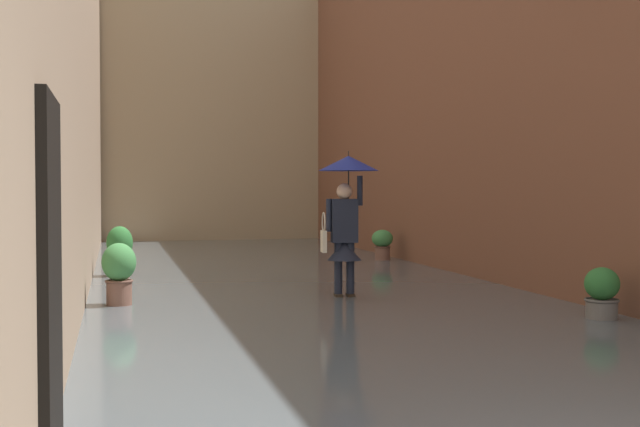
{
  "coord_description": "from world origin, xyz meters",
  "views": [
    {
      "loc": [
        2.89,
        2.91,
        1.66
      ],
      "look_at": [
        -0.15,
        -9.27,
        1.26
      ],
      "focal_mm": 46.18,
      "sensor_mm": 36.0,
      "label": 1
    }
  ],
  "objects_px": {
    "person_wading": "(346,201)",
    "potted_plant_mid_left": "(602,294)",
    "potted_plant_near_right": "(120,250)",
    "potted_plant_far_right": "(119,272)",
    "potted_plant_near_left": "(382,244)"
  },
  "relations": [
    {
      "from": "person_wading",
      "to": "potted_plant_mid_left",
      "type": "xyz_separation_m",
      "value": [
        -2.47,
        2.74,
        -1.1
      ]
    },
    {
      "from": "person_wading",
      "to": "potted_plant_mid_left",
      "type": "height_order",
      "value": "person_wading"
    },
    {
      "from": "person_wading",
      "to": "potted_plant_near_left",
      "type": "xyz_separation_m",
      "value": [
        -2.43,
        -5.62,
        -1.04
      ]
    },
    {
      "from": "potted_plant_near_right",
      "to": "potted_plant_near_left",
      "type": "xyz_separation_m",
      "value": [
        -5.64,
        -1.94,
        -0.11
      ]
    },
    {
      "from": "potted_plant_near_right",
      "to": "potted_plant_near_left",
      "type": "distance_m",
      "value": 5.97
    },
    {
      "from": "potted_plant_far_right",
      "to": "potted_plant_near_left",
      "type": "bearing_deg",
      "value": -134.7
    },
    {
      "from": "potted_plant_mid_left",
      "to": "potted_plant_near_right",
      "type": "bearing_deg",
      "value": -48.47
    },
    {
      "from": "potted_plant_far_right",
      "to": "person_wading",
      "type": "bearing_deg",
      "value": -178.01
    },
    {
      "from": "potted_plant_near_right",
      "to": "potted_plant_far_right",
      "type": "bearing_deg",
      "value": 89.55
    },
    {
      "from": "person_wading",
      "to": "potted_plant_far_right",
      "type": "relative_size",
      "value": 2.42
    },
    {
      "from": "person_wading",
      "to": "potted_plant_near_left",
      "type": "height_order",
      "value": "person_wading"
    },
    {
      "from": "potted_plant_mid_left",
      "to": "potted_plant_far_right",
      "type": "distance_m",
      "value": 6.29
    },
    {
      "from": "potted_plant_near_right",
      "to": "potted_plant_mid_left",
      "type": "xyz_separation_m",
      "value": [
        -5.69,
        6.42,
        -0.18
      ]
    },
    {
      "from": "person_wading",
      "to": "potted_plant_near_right",
      "type": "xyz_separation_m",
      "value": [
        3.21,
        -3.68,
        -0.92
      ]
    },
    {
      "from": "potted_plant_near_right",
      "to": "person_wading",
      "type": "bearing_deg",
      "value": 131.12
    }
  ]
}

